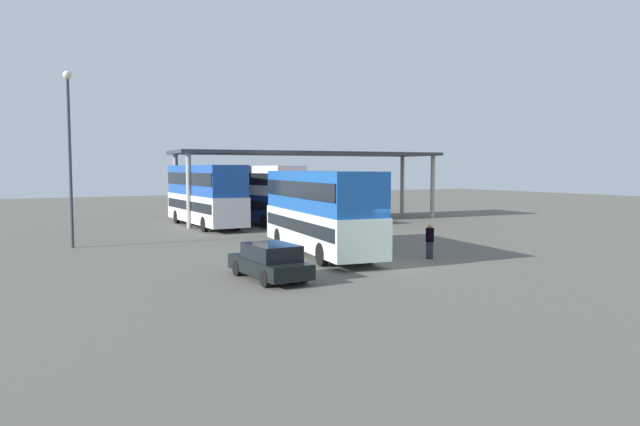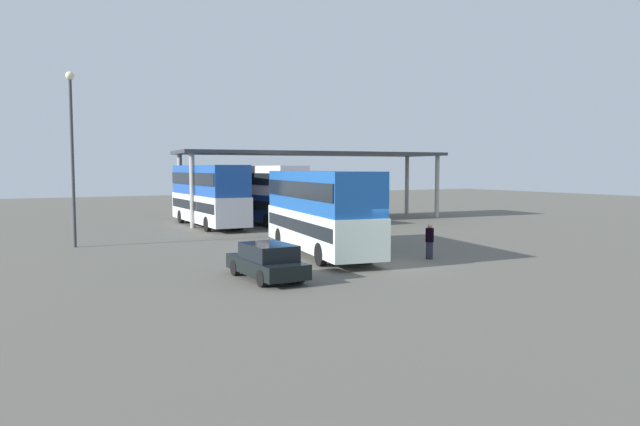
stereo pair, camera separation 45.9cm
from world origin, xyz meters
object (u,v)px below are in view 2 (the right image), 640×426
(double_decker_mid_row, at_px, (260,192))
(double_decker_main, at_px, (320,209))
(pedestrian_waiting, at_px, (430,241))
(parked_hatchback, at_px, (267,261))
(double_decker_near_canopy, at_px, (208,193))
(lamppost_tall, at_px, (72,140))

(double_decker_mid_row, bearing_deg, double_decker_main, 161.57)
(double_decker_mid_row, bearing_deg, pedestrian_waiting, 174.53)
(double_decker_main, xyz_separation_m, pedestrian_waiting, (3.66, -3.72, -1.39))
(double_decker_main, bearing_deg, parked_hatchback, 143.26)
(double_decker_near_canopy, xyz_separation_m, lamppost_tall, (-9.67, -7.33, 3.23))
(parked_hatchback, height_order, double_decker_near_canopy, double_decker_near_canopy)
(double_decker_near_canopy, bearing_deg, parked_hatchback, 168.68)
(lamppost_tall, bearing_deg, double_decker_mid_row, 28.58)
(lamppost_tall, distance_m, pedestrian_waiting, 18.95)
(double_decker_near_canopy, distance_m, pedestrian_waiting, 19.97)
(double_decker_near_canopy, height_order, pedestrian_waiting, double_decker_near_canopy)
(pedestrian_waiting, bearing_deg, parked_hatchback, -26.73)
(double_decker_main, distance_m, parked_hatchback, 6.86)
(double_decker_mid_row, xyz_separation_m, pedestrian_waiting, (0.05, -19.61, -1.55))
(double_decker_near_canopy, xyz_separation_m, double_decker_mid_row, (4.00, 0.11, -0.02))
(double_decker_mid_row, relative_size, pedestrian_waiting, 6.34)
(parked_hatchback, height_order, double_decker_mid_row, double_decker_mid_row)
(double_decker_near_canopy, bearing_deg, double_decker_main, -177.68)
(double_decker_near_canopy, xyz_separation_m, pedestrian_waiting, (4.05, -19.49, -1.57))
(double_decker_near_canopy, distance_m, double_decker_mid_row, 4.00)
(double_decker_main, height_order, double_decker_near_canopy, double_decker_near_canopy)
(double_decker_main, relative_size, double_decker_near_canopy, 0.97)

